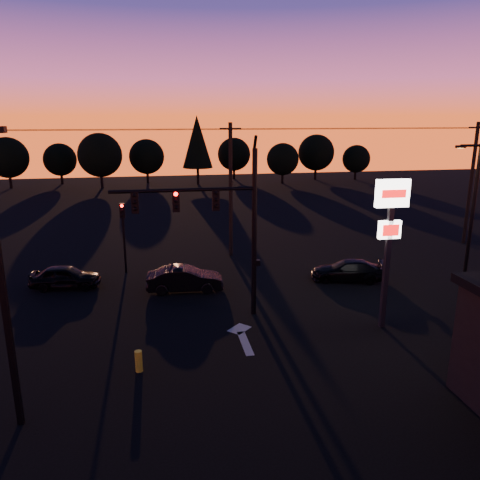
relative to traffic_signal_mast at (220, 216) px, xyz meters
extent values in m
plane|color=black|center=(0.10, -3.99, -4.94)|extent=(120.00, 120.00, 0.00)
cube|color=beige|center=(0.60, -2.99, -4.93)|extent=(0.35, 2.20, 0.01)
cube|color=beige|center=(0.60, -1.59, -4.93)|extent=(1.20, 1.20, 0.01)
cylinder|color=black|center=(1.60, 0.01, -0.94)|extent=(0.24, 0.24, 8.00)
cylinder|color=black|center=(1.60, 0.01, 3.26)|extent=(0.14, 0.52, 0.76)
cylinder|color=black|center=(-1.65, 0.01, 1.26)|extent=(6.50, 0.16, 0.16)
cube|color=black|center=(-0.20, 0.01, 0.76)|extent=(0.32, 0.22, 0.95)
sphere|color=black|center=(-0.20, -0.12, 1.11)|extent=(0.18, 0.18, 0.18)
sphere|color=black|center=(-0.20, -0.12, 0.81)|extent=(0.18, 0.18, 0.18)
sphere|color=black|center=(-0.20, -0.12, 0.51)|extent=(0.18, 0.18, 0.18)
cube|color=black|center=(-2.00, 0.01, 0.76)|extent=(0.32, 0.22, 0.95)
sphere|color=#FF0705|center=(-2.00, -0.12, 1.11)|extent=(0.18, 0.18, 0.18)
sphere|color=black|center=(-2.00, -0.12, 0.81)|extent=(0.18, 0.18, 0.18)
sphere|color=black|center=(-2.00, -0.12, 0.51)|extent=(0.18, 0.18, 0.18)
cube|color=black|center=(-3.80, 0.01, 0.76)|extent=(0.32, 0.22, 0.95)
sphere|color=black|center=(-3.80, -0.12, 1.11)|extent=(0.18, 0.18, 0.18)
sphere|color=black|center=(-3.80, -0.12, 0.81)|extent=(0.18, 0.18, 0.18)
sphere|color=black|center=(-3.80, -0.12, 0.51)|extent=(0.18, 0.18, 0.18)
cube|color=black|center=(1.78, 0.01, -2.34)|extent=(0.22, 0.18, 0.28)
cylinder|color=black|center=(-4.90, 7.51, -3.14)|extent=(0.14, 0.14, 3.60)
cube|color=black|center=(-4.90, 7.51, -1.04)|extent=(0.30, 0.20, 0.90)
sphere|color=#FF0705|center=(-4.90, 7.39, -0.72)|extent=(0.18, 0.18, 0.18)
sphere|color=black|center=(-4.90, 7.39, -1.00)|extent=(0.18, 0.18, 0.18)
sphere|color=black|center=(-4.90, 7.39, -1.28)|extent=(0.18, 0.18, 0.18)
cube|color=black|center=(-7.40, -6.99, -0.44)|extent=(0.18, 0.18, 9.00)
cube|color=black|center=(7.10, -2.49, -1.74)|extent=(0.22, 0.22, 6.40)
cube|color=white|center=(7.10, -2.49, 1.26)|extent=(1.50, 0.25, 1.20)
cube|color=red|center=(7.10, -2.63, 1.26)|extent=(1.10, 0.02, 0.35)
cube|color=white|center=(7.10, -2.49, -0.34)|extent=(1.00, 0.22, 0.80)
cube|color=red|center=(7.10, -2.62, -0.34)|extent=(0.75, 0.02, 0.50)
cylinder|color=black|center=(14.10, 1.51, -0.94)|extent=(0.20, 0.20, 8.00)
cylinder|color=black|center=(13.50, 1.51, 2.96)|extent=(1.20, 0.14, 0.14)
cube|color=black|center=(12.90, 1.51, 2.91)|extent=(0.50, 0.22, 0.14)
plane|color=#FFB759|center=(12.90, 1.51, 2.83)|extent=(0.35, 0.35, 0.00)
cylinder|color=black|center=(2.10, 10.01, -0.44)|extent=(0.26, 0.26, 9.00)
cube|color=black|center=(2.10, 10.01, 3.66)|extent=(1.40, 0.10, 0.10)
cylinder|color=black|center=(20.10, 10.01, -0.44)|extent=(0.26, 0.26, 9.00)
cube|color=black|center=(20.10, 10.01, 3.66)|extent=(1.40, 0.10, 0.10)
cylinder|color=black|center=(-6.90, 9.41, 3.61)|extent=(18.00, 0.02, 0.02)
cylinder|color=black|center=(-6.90, 10.01, 3.66)|extent=(18.00, 0.02, 0.02)
cylinder|color=black|center=(-6.90, 10.61, 3.61)|extent=(18.00, 0.02, 0.02)
cylinder|color=black|center=(11.10, 9.41, 3.61)|extent=(18.00, 0.02, 0.02)
cylinder|color=black|center=(11.10, 10.01, 3.66)|extent=(18.00, 0.02, 0.02)
cylinder|color=black|center=(11.10, 10.61, 3.61)|extent=(18.00, 0.02, 0.02)
cylinder|color=gold|center=(-3.80, -4.48, -4.52)|extent=(0.28, 0.28, 0.84)
cylinder|color=black|center=(-21.90, 46.01, -4.12)|extent=(0.36, 0.36, 1.62)
sphere|color=black|center=(-21.90, 46.01, -0.87)|extent=(5.36, 5.36, 5.36)
cylinder|color=black|center=(-15.90, 49.01, -4.25)|extent=(0.36, 0.36, 1.38)
sphere|color=black|center=(-15.90, 49.01, -1.50)|extent=(4.54, 4.54, 4.54)
cylinder|color=black|center=(-9.90, 44.01, -4.06)|extent=(0.36, 0.36, 1.75)
sphere|color=black|center=(-9.90, 44.01, -0.56)|extent=(5.77, 5.78, 5.78)
cylinder|color=black|center=(-3.90, 48.01, -4.19)|extent=(0.36, 0.36, 1.50)
sphere|color=black|center=(-3.90, 48.01, -1.19)|extent=(4.95, 4.95, 4.95)
cylinder|color=black|center=(3.10, 45.01, -3.75)|extent=(0.36, 0.36, 2.38)
cone|color=black|center=(3.10, 45.01, 1.00)|extent=(4.18, 4.18, 7.12)
cylinder|color=black|center=(9.10, 50.01, -4.19)|extent=(0.36, 0.36, 1.50)
sphere|color=black|center=(9.10, 50.01, -1.19)|extent=(4.95, 4.95, 4.95)
cylinder|color=black|center=(15.10, 44.01, -4.25)|extent=(0.36, 0.36, 1.38)
sphere|color=black|center=(15.10, 44.01, -1.50)|extent=(4.54, 4.54, 4.54)
cylinder|color=black|center=(21.10, 47.01, -4.12)|extent=(0.36, 0.36, 1.62)
sphere|color=black|center=(21.10, 47.01, -0.87)|extent=(5.36, 5.36, 5.36)
cylinder|color=black|center=(27.10, 46.01, -4.31)|extent=(0.36, 0.36, 1.25)
sphere|color=black|center=(27.10, 46.01, -1.81)|extent=(4.12, 4.12, 4.12)
imported|color=black|center=(-8.09, 5.38, -4.29)|extent=(3.96, 1.93, 1.30)
imported|color=black|center=(-1.50, 3.71, -4.25)|extent=(4.26, 1.75, 1.37)
imported|color=black|center=(8.02, 3.72, -4.33)|extent=(4.50, 2.75, 1.22)
camera|label=1|loc=(-2.88, -20.82, 4.48)|focal=35.00mm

